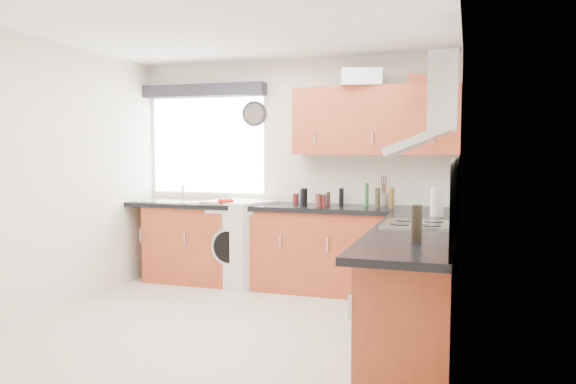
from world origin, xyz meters
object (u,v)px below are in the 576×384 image
(oven, at_px, (416,285))
(extractor_hood, at_px, (432,115))
(washing_machine, at_px, (240,242))
(upper_cabinets, at_px, (375,121))

(oven, relative_size, extractor_hood, 1.09)
(oven, bearing_deg, washing_machine, 148.96)
(oven, bearing_deg, extractor_hood, -0.00)
(extractor_hood, height_order, washing_machine, extractor_hood)
(extractor_hood, bearing_deg, upper_cabinets, 116.13)
(upper_cabinets, distance_m, washing_machine, 1.99)
(extractor_hood, distance_m, upper_cabinets, 1.48)
(upper_cabinets, relative_size, washing_machine, 1.81)
(extractor_hood, relative_size, washing_machine, 0.83)
(oven, height_order, washing_machine, washing_machine)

